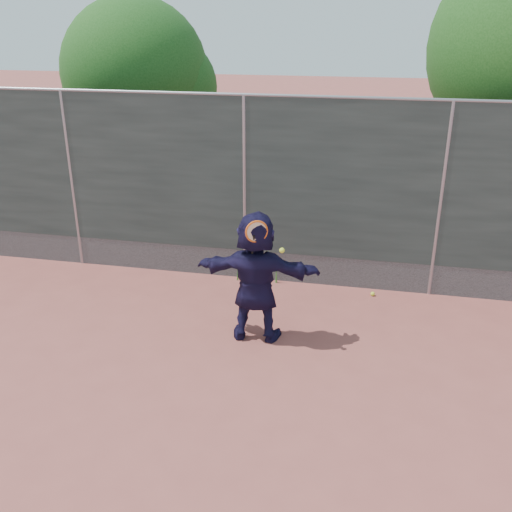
# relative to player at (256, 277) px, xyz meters

# --- Properties ---
(ground) EXTENTS (80.00, 80.00, 0.00)m
(ground) POSITION_rel_player_xyz_m (-0.58, -1.64, -0.90)
(ground) COLOR #9E4C42
(ground) RESTS_ON ground
(player) EXTENTS (1.68, 0.58, 1.80)m
(player) POSITION_rel_player_xyz_m (0.00, 0.00, 0.00)
(player) COLOR #171334
(player) RESTS_ON ground
(ball_ground) EXTENTS (0.07, 0.07, 0.07)m
(ball_ground) POSITION_rel_player_xyz_m (1.55, 1.59, -0.87)
(ball_ground) COLOR #D7E933
(ball_ground) RESTS_ON ground
(fence) EXTENTS (20.00, 0.06, 3.03)m
(fence) POSITION_rel_player_xyz_m (-0.58, 1.86, 0.68)
(fence) COLOR #38423D
(fence) RESTS_ON ground
(swing_action) EXTENTS (0.49, 0.16, 0.51)m
(swing_action) POSITION_rel_player_xyz_m (0.08, -0.20, 0.67)
(swing_action) COLOR orange
(swing_action) RESTS_ON ground
(tree_left) EXTENTS (3.15, 3.00, 4.53)m
(tree_left) POSITION_rel_player_xyz_m (-3.43, 4.91, 2.04)
(tree_left) COLOR #382314
(tree_left) RESTS_ON ground
(weed_clump) EXTENTS (0.68, 0.07, 0.30)m
(weed_clump) POSITION_rel_player_xyz_m (-0.28, 1.74, -0.77)
(weed_clump) COLOR #387226
(weed_clump) RESTS_ON ground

